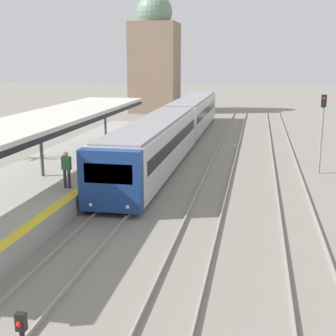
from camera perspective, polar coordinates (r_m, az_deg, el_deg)
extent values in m
cube|color=beige|center=(23.52, -15.39, 5.62)|extent=(4.00, 24.78, 0.20)
cube|color=black|center=(22.75, -10.91, 5.05)|extent=(0.08, 24.78, 0.24)
cylinder|color=#47474C|center=(23.74, -15.18, 2.19)|extent=(0.16, 0.16, 2.67)
cylinder|color=#47474C|center=(32.81, -7.65, 5.49)|extent=(0.16, 0.16, 2.67)
cylinder|color=#2D2D33|center=(21.45, -12.45, -1.29)|extent=(0.14, 0.14, 0.85)
cylinder|color=#2D2D33|center=(21.37, -11.95, -1.32)|extent=(0.14, 0.14, 0.85)
cube|color=#2D6638|center=(21.24, -12.30, 0.58)|extent=(0.40, 0.22, 0.60)
sphere|color=tan|center=(21.16, -12.35, 1.65)|extent=(0.22, 0.22, 0.22)
cube|color=navy|center=(19.78, -6.99, -1.51)|extent=(2.68, 0.70, 2.63)
cube|color=black|center=(19.38, -7.32, -0.70)|extent=(2.09, 0.04, 0.84)
sphere|color=#EFEACC|center=(20.01, -9.41, -4.44)|extent=(0.16, 0.16, 0.16)
sphere|color=#EFEACC|center=(19.52, -4.96, -4.76)|extent=(0.16, 0.16, 0.16)
cube|color=#B7B7BC|center=(27.82, -1.66, 2.87)|extent=(2.68, 16.34, 2.63)
cube|color=gray|center=(27.60, -1.68, 5.68)|extent=(2.36, 16.01, 0.12)
cube|color=black|center=(27.77, -1.67, 3.46)|extent=(2.70, 15.03, 0.68)
cylinder|color=black|center=(23.39, -7.18, -2.33)|extent=(0.12, 0.70, 0.70)
cylinder|color=black|center=(22.80, -1.73, -2.64)|extent=(0.12, 0.70, 0.70)
cylinder|color=black|center=(33.38, -1.59, 2.47)|extent=(0.12, 0.70, 0.70)
cylinder|color=black|center=(32.97, 2.28, 2.33)|extent=(0.12, 0.70, 0.70)
cube|color=#B7B7BC|center=(44.09, 3.05, 6.70)|extent=(2.68, 16.34, 2.63)
cube|color=gray|center=(43.95, 3.07, 8.48)|extent=(2.36, 16.01, 0.12)
cube|color=black|center=(44.06, 3.06, 7.08)|extent=(2.70, 15.03, 0.68)
cylinder|color=black|center=(39.24, 0.31, 4.09)|extent=(0.12, 0.70, 0.70)
cylinder|color=black|center=(38.89, 3.62, 3.99)|extent=(0.12, 0.70, 0.70)
cylinder|color=black|center=(49.61, 2.57, 6.00)|extent=(0.12, 0.70, 0.70)
cylinder|color=black|center=(49.34, 5.20, 5.92)|extent=(0.12, 0.70, 0.70)
cube|color=black|center=(9.82, -17.48, -17.44)|extent=(0.20, 0.14, 0.36)
sphere|color=red|center=(9.75, -17.74, -17.69)|extent=(0.11, 0.11, 0.11)
cylinder|color=gray|center=(28.35, 18.19, 3.86)|extent=(0.14, 0.14, 4.58)
cube|color=black|center=(28.12, 18.48, 7.77)|extent=(0.28, 0.20, 0.70)
sphere|color=red|center=(27.99, 18.53, 8.03)|extent=(0.14, 0.14, 0.14)
cube|color=#89705B|center=(59.34, -1.61, 12.11)|extent=(5.61, 5.61, 10.85)
sphere|color=slate|center=(59.58, -1.65, 18.49)|extent=(4.32, 4.32, 4.32)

